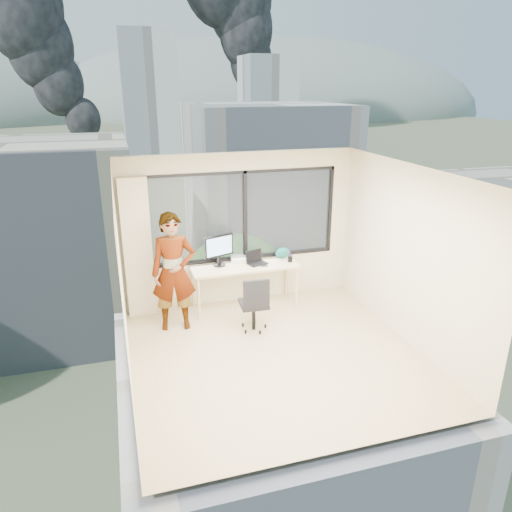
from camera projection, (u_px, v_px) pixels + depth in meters
name	position (u px, v px, depth m)	size (l,w,h in m)	color
floor	(276.00, 355.00, 6.77)	(4.00, 4.00, 0.01)	tan
ceiling	(279.00, 172.00, 5.89)	(4.00, 4.00, 0.01)	white
wall_front	(346.00, 343.00, 4.53)	(4.00, 0.01, 2.60)	beige
wall_left	(122.00, 287.00, 5.80)	(0.01, 4.00, 2.60)	beige
wall_right	(408.00, 255.00, 6.87)	(0.01, 4.00, 2.60)	beige
window_wall	(242.00, 216.00, 8.07)	(3.30, 0.16, 1.55)	black
curtain	(138.00, 249.00, 7.62)	(0.45, 0.14, 2.30)	beige
desk	(245.00, 286.00, 8.14)	(1.80, 0.60, 0.75)	#CFB88B
chair	(254.00, 302.00, 7.33)	(0.47, 0.47, 0.93)	black
person	(174.00, 272.00, 7.25)	(0.68, 0.45, 1.86)	#2D2D33
monitor	(219.00, 250.00, 7.94)	(0.54, 0.12, 0.54)	black
game_console	(240.00, 259.00, 8.22)	(0.31, 0.26, 0.08)	white
laptop	(257.00, 258.00, 8.06)	(0.31, 0.33, 0.20)	black
cellphone	(264.00, 266.00, 7.99)	(0.11, 0.05, 0.01)	black
pen_cup	(290.00, 259.00, 8.18)	(0.08, 0.08, 0.11)	black
handbag	(282.00, 253.00, 8.34)	(0.25, 0.13, 0.20)	#0D504B
exterior_ground	(121.00, 159.00, 119.73)	(400.00, 400.00, 0.04)	#515B3D
near_bldg_a	(19.00, 244.00, 33.79)	(16.00, 12.00, 14.00)	beige
near_bldg_b	(266.00, 190.00, 46.29)	(14.00, 13.00, 16.00)	silver
near_bldg_c	(488.00, 233.00, 43.12)	(12.00, 10.00, 10.00)	beige
far_tower_b	(149.00, 96.00, 116.80)	(13.00, 13.00, 30.00)	silver
far_tower_c	(267.00, 101.00, 145.44)	(15.00, 15.00, 26.00)	silver
hill_b	(263.00, 112.00, 326.92)	(300.00, 220.00, 96.00)	slate
tree_b	(238.00, 328.00, 27.30)	(7.60, 7.60, 9.00)	#1B531D
tree_c	(347.00, 208.00, 51.80)	(8.40, 8.40, 10.00)	#1B531D
smoke_plume_b	(269.00, 14.00, 165.68)	(30.00, 18.00, 70.00)	black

